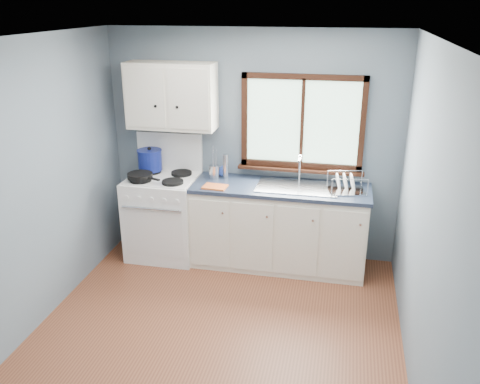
% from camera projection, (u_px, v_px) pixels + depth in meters
% --- Properties ---
extents(floor, '(3.20, 3.60, 0.02)m').
position_uv_depth(floor, '(213.00, 343.00, 4.37)').
color(floor, brown).
rests_on(floor, ground).
extents(ceiling, '(3.20, 3.60, 0.02)m').
position_uv_depth(ceiling, '(206.00, 38.00, 3.48)').
color(ceiling, white).
rests_on(ceiling, wall_back).
extents(wall_back, '(3.20, 0.02, 2.50)m').
position_uv_depth(wall_back, '(253.00, 146.00, 5.58)').
color(wall_back, slate).
rests_on(wall_back, ground).
extents(wall_front, '(3.20, 0.02, 2.50)m').
position_uv_depth(wall_front, '(103.00, 360.00, 2.27)').
color(wall_front, slate).
rests_on(wall_front, ground).
extents(wall_left, '(0.02, 3.60, 2.50)m').
position_uv_depth(wall_left, '(23.00, 192.00, 4.24)').
color(wall_left, slate).
rests_on(wall_left, ground).
extents(wall_right, '(0.02, 3.60, 2.50)m').
position_uv_depth(wall_right, '(428.00, 226.00, 3.61)').
color(wall_right, slate).
rests_on(wall_right, ground).
extents(gas_range, '(0.76, 0.69, 1.36)m').
position_uv_depth(gas_range, '(164.00, 214.00, 5.72)').
color(gas_range, white).
rests_on(gas_range, floor).
extents(base_cabinets, '(1.85, 0.60, 0.88)m').
position_uv_depth(base_cabinets, '(279.00, 230.00, 5.52)').
color(base_cabinets, silver).
rests_on(base_cabinets, floor).
extents(countertop, '(1.89, 0.64, 0.04)m').
position_uv_depth(countertop, '(280.00, 188.00, 5.34)').
color(countertop, '#192233').
rests_on(countertop, base_cabinets).
extents(sink, '(0.84, 0.46, 0.44)m').
position_uv_depth(sink, '(297.00, 193.00, 5.32)').
color(sink, silver).
rests_on(sink, countertop).
extents(window, '(1.36, 0.10, 1.03)m').
position_uv_depth(window, '(302.00, 129.00, 5.36)').
color(window, '#9EC6A8').
rests_on(window, wall_back).
extents(upper_cabinets, '(0.95, 0.35, 0.70)m').
position_uv_depth(upper_cabinets, '(171.00, 96.00, 5.38)').
color(upper_cabinets, silver).
rests_on(upper_cabinets, wall_back).
extents(skillet, '(0.43, 0.35, 0.05)m').
position_uv_depth(skillet, '(140.00, 176.00, 5.45)').
color(skillet, black).
rests_on(skillet, gas_range).
extents(stockpot, '(0.36, 0.36, 0.27)m').
position_uv_depth(stockpot, '(150.00, 160.00, 5.68)').
color(stockpot, navy).
rests_on(stockpot, gas_range).
extents(utensil_crock, '(0.15, 0.15, 0.37)m').
position_uv_depth(utensil_crock, '(214.00, 171.00, 5.55)').
color(utensil_crock, silver).
rests_on(utensil_crock, countertop).
extents(thermos, '(0.06, 0.06, 0.27)m').
position_uv_depth(thermos, '(226.00, 166.00, 5.54)').
color(thermos, silver).
rests_on(thermos, countertop).
extents(soap_bottle, '(0.11, 0.11, 0.24)m').
position_uv_depth(soap_bottle, '(223.00, 167.00, 5.58)').
color(soap_bottle, blue).
rests_on(soap_bottle, countertop).
extents(dish_towel, '(0.25, 0.19, 0.02)m').
position_uv_depth(dish_towel, '(215.00, 187.00, 5.29)').
color(dish_towel, orange).
rests_on(dish_towel, countertop).
extents(dish_rack, '(0.43, 0.36, 0.20)m').
position_uv_depth(dish_rack, '(346.00, 187.00, 5.17)').
color(dish_rack, silver).
rests_on(dish_rack, countertop).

